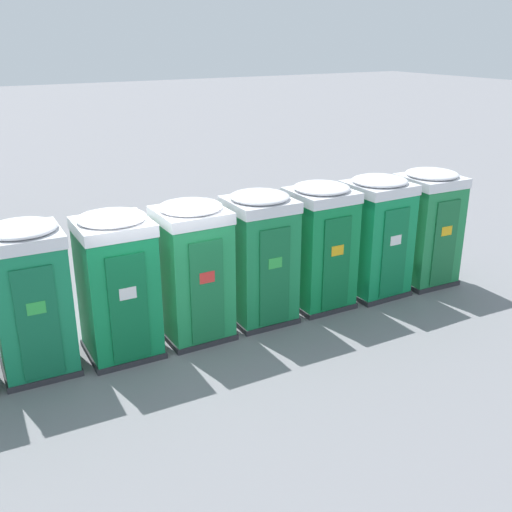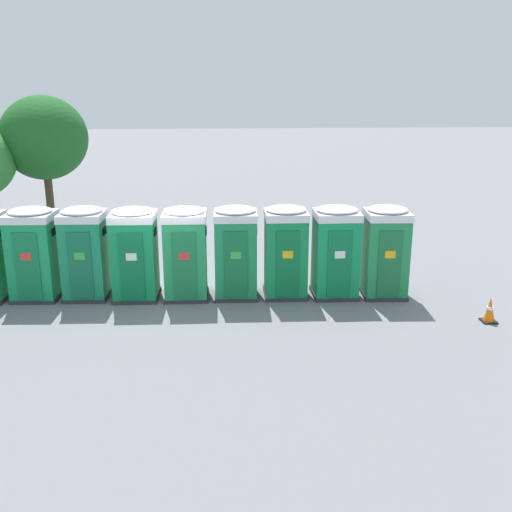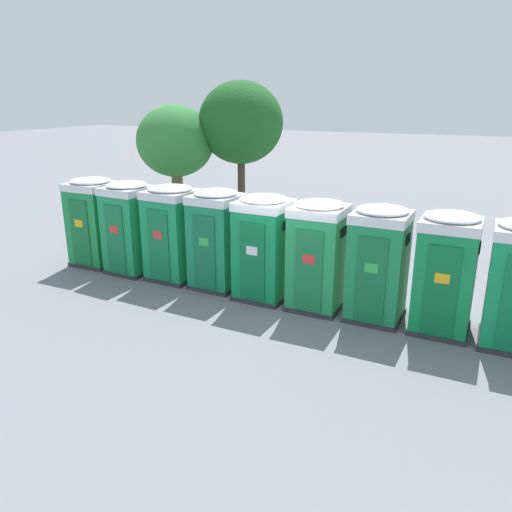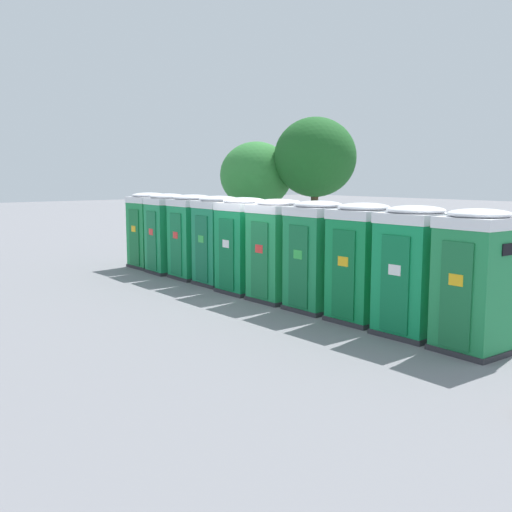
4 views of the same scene
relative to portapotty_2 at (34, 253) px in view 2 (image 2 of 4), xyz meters
name	(u,v)px [view 2 (image 2 of 4)]	position (x,y,z in m)	size (l,w,h in m)	color
ground_plane	(163,294)	(3.44, 0.04, -1.28)	(120.00, 120.00, 0.00)	slate
portapotty_2	(34,253)	(0.00, 0.00, 0.00)	(1.31, 1.27, 2.54)	#2D2D33
portapotty_3	(85,252)	(1.37, -0.03, 0.00)	(1.22, 1.24, 2.54)	#2D2D33
portapotty_4	(135,253)	(2.74, -0.19, 0.00)	(1.24, 1.23, 2.54)	#2D2D33
portapotty_5	(186,253)	(4.11, -0.23, 0.00)	(1.20, 1.21, 2.54)	#2D2D33
portapotty_6	(236,252)	(5.49, -0.23, 0.00)	(1.22, 1.23, 2.54)	#2D2D33
portapotty_7	(286,251)	(6.86, -0.26, 0.00)	(1.19, 1.22, 2.54)	#2D2D33
portapotty_8	(336,251)	(8.23, -0.36, 0.00)	(1.22, 1.21, 2.54)	#2D2D33
portapotty_9	(385,251)	(9.60, -0.44, 0.00)	(1.23, 1.25, 2.54)	#2D2D33
street_tree_1	(44,138)	(-1.21, 6.41, 2.50)	(3.13, 3.13, 5.31)	#4C3826
traffic_cone	(490,310)	(11.72, -2.55, -0.97)	(0.36, 0.36, 0.64)	black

